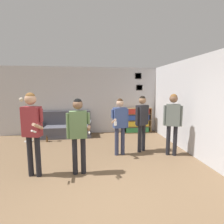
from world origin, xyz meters
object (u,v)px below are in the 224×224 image
at_px(person_spectator_near_bookshelf, 142,118).
at_px(bottle_on_floor, 47,139).
at_px(bookshelf, 137,120).
at_px(drinking_cup, 138,107).
at_px(person_watcher_holding_cup, 120,121).
at_px(person_spectator_far_right, 173,118).
at_px(couch, 66,128).
at_px(person_player_foreground_center, 78,129).
at_px(person_player_foreground_left, 32,125).
at_px(floor_lamp, 27,112).

height_order(person_spectator_near_bookshelf, bottle_on_floor, person_spectator_near_bookshelf).
bearing_deg(bookshelf, bottle_on_floor, -166.19).
bearing_deg(drinking_cup, person_watcher_holding_cup, -117.08).
height_order(person_spectator_near_bookshelf, person_spectator_far_right, person_spectator_far_right).
relative_size(couch, person_spectator_far_right, 1.14).
bearing_deg(bookshelf, person_spectator_far_right, -83.90).
bearing_deg(person_spectator_near_bookshelf, person_player_foreground_center, -146.87).
xyz_separation_m(person_watcher_holding_cup, person_spectator_near_bookshelf, (0.69, 0.18, 0.04)).
height_order(bottle_on_floor, drinking_cup, drinking_cup).
height_order(person_player_foreground_left, drinking_cup, person_player_foreground_left).
xyz_separation_m(person_watcher_holding_cup, person_spectator_far_right, (1.42, -0.22, 0.09)).
height_order(couch, bottle_on_floor, couch).
bearing_deg(person_spectator_near_bookshelf, person_player_foreground_left, -157.40).
distance_m(couch, person_player_foreground_left, 3.21).
bearing_deg(bottle_on_floor, person_player_foreground_left, -82.95).
relative_size(person_player_foreground_left, bottle_on_floor, 7.90).
xyz_separation_m(couch, person_player_foreground_left, (-0.26, -3.10, 0.80)).
relative_size(couch, person_spectator_near_bookshelf, 1.19).
bearing_deg(person_player_foreground_left, floor_lamp, 110.42).
bearing_deg(couch, person_spectator_near_bookshelf, -39.07).
bearing_deg(couch, person_player_foreground_center, -77.77).
relative_size(person_player_foreground_left, person_spectator_far_right, 1.04).
height_order(floor_lamp, person_player_foreground_center, person_player_foreground_center).
relative_size(couch, person_player_foreground_left, 1.10).
bearing_deg(floor_lamp, bookshelf, 10.35).
relative_size(couch, bottle_on_floor, 8.68).
relative_size(person_player_foreground_center, person_spectator_far_right, 0.97).
relative_size(person_spectator_far_right, bottle_on_floor, 7.60).
bearing_deg(drinking_cup, person_player_foreground_center, -124.44).
height_order(person_spectator_far_right, bottle_on_floor, person_spectator_far_right).
bearing_deg(bookshelf, person_player_foreground_left, -133.89).
height_order(person_player_foreground_center, bottle_on_floor, person_player_foreground_center).
bearing_deg(person_spectator_far_right, bookshelf, 96.10).
distance_m(bookshelf, person_player_foreground_center, 4.02).
xyz_separation_m(couch, floor_lamp, (-1.21, -0.56, 0.75)).
bearing_deg(bottle_on_floor, couch, 49.48).
bearing_deg(bottle_on_floor, person_spectator_near_bookshelf, -23.65).
bearing_deg(drinking_cup, person_spectator_far_right, -84.98).
xyz_separation_m(person_player_foreground_center, person_watcher_holding_cup, (1.07, 0.96, -0.05)).
relative_size(bookshelf, bottle_on_floor, 5.20).
height_order(floor_lamp, person_watcher_holding_cup, floor_lamp).
bearing_deg(person_watcher_holding_cup, drinking_cup, 62.92).
relative_size(couch, drinking_cup, 17.03).
height_order(person_watcher_holding_cup, person_spectator_far_right, person_spectator_far_right).
distance_m(floor_lamp, person_watcher_holding_cup, 3.36).
bearing_deg(person_spectator_near_bookshelf, drinking_cup, 76.65).
relative_size(bookshelf, floor_lamp, 0.71).
bearing_deg(person_player_foreground_center, drinking_cup, 55.56).
height_order(bookshelf, person_player_foreground_left, person_player_foreground_left).
relative_size(floor_lamp, person_spectator_far_right, 0.96).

